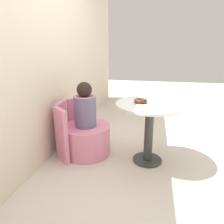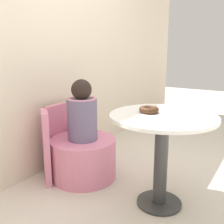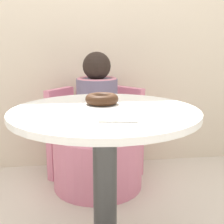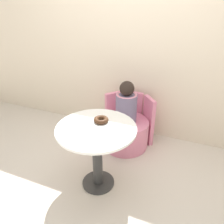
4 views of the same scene
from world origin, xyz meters
name	(u,v)px [view 3 (image 3 of 4)]	position (x,y,z in m)	size (l,w,h in m)	color
back_wall	(78,2)	(0.00, 1.13, 1.20)	(6.00, 0.06, 2.40)	beige
round_table	(105,150)	(0.05, -0.03, 0.51)	(0.73, 0.73, 0.68)	#333333
tub_chair	(98,160)	(0.09, 0.71, 0.18)	(0.57, 0.57, 0.35)	pink
booth_backrest	(95,130)	(0.09, 0.95, 0.31)	(0.67, 0.25, 0.62)	pink
child_figure	(97,98)	(0.09, 0.71, 0.59)	(0.25, 0.25, 0.52)	slate
donut	(102,99)	(0.05, 0.08, 0.70)	(0.14, 0.14, 0.04)	#3D2314
paper_napkin	(118,117)	(0.09, -0.17, 0.68)	(0.15, 0.15, 0.01)	silver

